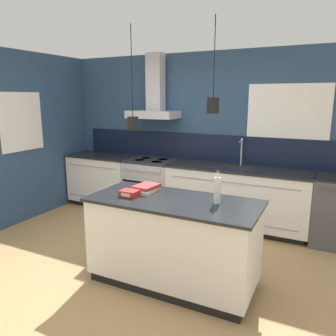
{
  "coord_description": "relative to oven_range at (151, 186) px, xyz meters",
  "views": [
    {
      "loc": [
        1.79,
        -2.93,
        1.91
      ],
      "look_at": [
        0.03,
        0.65,
        1.05
      ],
      "focal_mm": 35.0,
      "sensor_mm": 36.0,
      "label": 1
    }
  ],
  "objects": [
    {
      "name": "bottle_on_island",
      "position": [
        1.67,
        -1.69,
        0.59
      ],
      "size": [
        0.07,
        0.07,
        0.32
      ],
      "color": "silver",
      "rests_on": "kitchen_island"
    },
    {
      "name": "wall_left",
      "position": [
        -1.64,
        -0.99,
        0.85
      ],
      "size": [
        0.08,
        3.8,
        2.6
      ],
      "color": "navy",
      "rests_on": "ground_plane"
    },
    {
      "name": "wall_back",
      "position": [
        0.75,
        0.32,
        0.9
      ],
      "size": [
        5.6,
        2.22,
        2.6
      ],
      "color": "navy",
      "rests_on": "ground_plane"
    },
    {
      "name": "counter_run_left",
      "position": [
        -0.99,
        0.01,
        0.01
      ],
      "size": [
        1.19,
        0.64,
        0.91
      ],
      "color": "black",
      "rests_on": "ground_plane"
    },
    {
      "name": "ground_plane",
      "position": [
        0.79,
        -1.69,
        -0.46
      ],
      "size": [
        16.0,
        16.0,
        0.0
      ],
      "primitive_type": "plane",
      "color": "tan",
      "rests_on": "ground"
    },
    {
      "name": "kitchen_island",
      "position": [
        1.24,
        -1.77,
        0.0
      ],
      "size": [
        1.73,
        0.79,
        0.91
      ],
      "color": "black",
      "rests_on": "ground_plane"
    },
    {
      "name": "red_supply_box",
      "position": [
        0.79,
        -1.88,
        0.49
      ],
      "size": [
        0.18,
        0.14,
        0.06
      ],
      "color": "red",
      "rests_on": "kitchen_island"
    },
    {
      "name": "oven_range",
      "position": [
        0.0,
        0.0,
        0.0
      ],
      "size": [
        0.8,
        0.66,
        0.91
      ],
      "color": "#B5B5BA",
      "rests_on": "ground_plane"
    },
    {
      "name": "counter_run_sink",
      "position": [
        1.44,
        0.01,
        0.01
      ],
      "size": [
        2.08,
        0.64,
        1.32
      ],
      "color": "black",
      "rests_on": "ground_plane"
    },
    {
      "name": "book_stack",
      "position": [
        0.86,
        -1.65,
        0.49
      ],
      "size": [
        0.23,
        0.31,
        0.07
      ],
      "color": "beige",
      "rests_on": "kitchen_island"
    }
  ]
}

